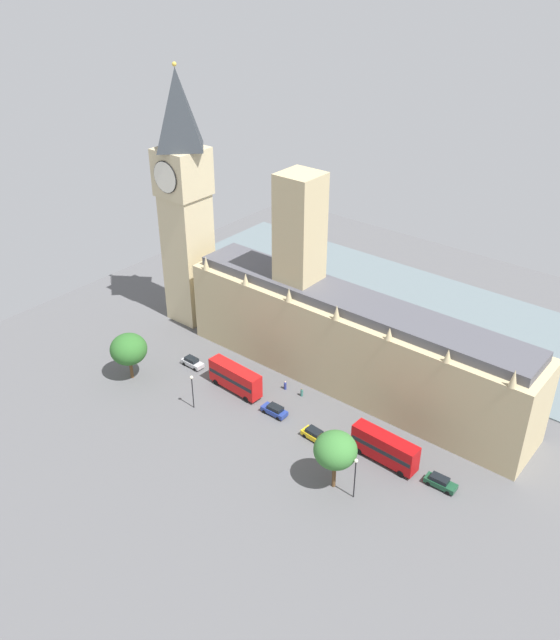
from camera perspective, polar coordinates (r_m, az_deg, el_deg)
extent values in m
plane|color=#565659|center=(116.26, 5.48, -5.77)|extent=(134.40, 134.40, 0.00)
cube|color=slate|center=(140.00, 12.85, 0.33)|extent=(36.04, 120.96, 0.25)
cube|color=tan|center=(113.45, 6.23, -2.21)|extent=(11.35, 64.40, 15.11)
cube|color=tan|center=(114.28, 1.66, 4.04)|extent=(6.67, 6.67, 35.38)
cube|color=#4C4C54|center=(109.25, 6.47, 1.50)|extent=(8.62, 61.83, 1.60)
cone|color=tan|center=(121.71, -6.40, 4.91)|extent=(1.20, 1.20, 2.68)
cone|color=tan|center=(115.75, -2.99, 3.54)|extent=(1.20, 1.20, 2.16)
cone|color=tan|center=(110.12, 0.77, 2.20)|extent=(1.20, 1.20, 2.46)
cone|color=tan|center=(105.12, 4.90, 0.67)|extent=(1.20, 1.20, 2.58)
cone|color=tan|center=(100.96, 9.40, -1.16)|extent=(1.20, 1.20, 2.06)
cone|color=tan|center=(97.43, 14.27, -2.99)|extent=(1.20, 1.20, 2.12)
cone|color=tan|center=(94.60, 19.50, -4.76)|extent=(1.20, 1.20, 2.77)
cube|color=#CCBA8E|center=(132.08, -7.85, 5.29)|extent=(7.47, 7.47, 26.16)
cube|color=#CCBA8E|center=(125.85, -8.41, 12.53)|extent=(8.21, 8.21, 8.77)
cylinder|color=silver|center=(123.15, -9.87, 12.02)|extent=(0.25, 5.67, 5.67)
torus|color=black|center=(123.15, -9.87, 12.02)|extent=(0.24, 5.91, 5.91)
cylinder|color=silver|center=(128.89, -9.75, 12.84)|extent=(5.67, 0.25, 5.67)
torus|color=black|center=(128.89, -9.75, 12.84)|extent=(5.91, 0.24, 5.91)
pyramid|color=#2D3338|center=(122.97, -8.82, 17.57)|extent=(8.21, 8.21, 13.91)
sphere|color=gold|center=(121.63, -9.10, 20.95)|extent=(0.80, 0.80, 0.80)
cube|color=#B7B7BC|center=(121.66, -7.54, -3.70)|extent=(1.80, 4.38, 0.75)
cube|color=black|center=(121.42, -7.63, -3.38)|extent=(1.50, 2.46, 0.65)
cylinder|color=black|center=(121.45, -6.80, -3.92)|extent=(0.26, 0.68, 0.68)
cylinder|color=black|center=(120.56, -7.34, -4.24)|extent=(0.26, 0.68, 0.68)
cylinder|color=black|center=(123.19, -7.71, -3.45)|extent=(0.26, 0.68, 0.68)
cylinder|color=black|center=(122.32, -8.25, -3.76)|extent=(0.26, 0.68, 0.68)
cube|color=red|center=(113.71, -3.88, -4.97)|extent=(3.03, 10.61, 4.20)
cube|color=black|center=(113.66, -3.88, -4.94)|extent=(3.07, 10.22, 0.70)
cylinder|color=black|center=(113.45, -2.12, -6.31)|extent=(0.41, 1.12, 1.10)
cylinder|color=black|center=(112.15, -2.94, -6.83)|extent=(0.41, 1.12, 1.10)
cylinder|color=black|center=(117.76, -4.71, -4.88)|extent=(0.41, 1.12, 1.10)
cylinder|color=black|center=(116.51, -5.52, -5.35)|extent=(0.41, 1.12, 1.10)
cube|color=navy|center=(109.22, -0.50, -7.83)|extent=(1.83, 4.50, 0.75)
cube|color=black|center=(108.68, -0.41, -7.59)|extent=(1.53, 2.52, 0.65)
cylinder|color=black|center=(109.68, -1.36, -7.90)|extent=(0.25, 0.68, 0.68)
cylinder|color=black|center=(110.67, -0.81, -7.50)|extent=(0.25, 0.68, 0.68)
cylinder|color=black|center=(108.24, -0.18, -8.49)|extent=(0.25, 0.68, 0.68)
cylinder|color=black|center=(109.25, 0.37, -8.07)|extent=(0.25, 0.68, 0.68)
cube|color=gold|center=(104.50, 3.05, -9.93)|extent=(2.22, 4.68, 0.75)
cube|color=black|center=(104.17, 2.97, -9.58)|extent=(1.76, 2.66, 0.65)
cylinder|color=black|center=(104.55, 3.97, -10.21)|extent=(0.30, 0.70, 0.68)
cylinder|color=black|center=(103.54, 3.35, -10.66)|extent=(0.30, 0.70, 0.68)
cylinder|color=black|center=(105.96, 2.75, -9.52)|extent=(0.30, 0.70, 0.68)
cylinder|color=black|center=(104.97, 2.13, -9.95)|extent=(0.30, 0.70, 0.68)
cube|color=#B20C0F|center=(100.53, 9.01, -10.79)|extent=(2.88, 10.58, 4.20)
cube|color=black|center=(100.48, 9.02, -10.75)|extent=(2.93, 10.19, 0.70)
cylinder|color=black|center=(101.37, 11.05, -12.20)|extent=(0.39, 1.11, 1.10)
cylinder|color=black|center=(99.85, 10.35, -12.90)|extent=(0.39, 1.11, 1.10)
cylinder|color=black|center=(104.07, 7.56, -10.51)|extent=(0.39, 1.11, 1.10)
cylinder|color=black|center=(102.59, 6.82, -11.16)|extent=(0.39, 1.11, 1.10)
cube|color=#19472D|center=(99.33, 13.67, -13.50)|extent=(1.86, 4.66, 0.75)
cube|color=black|center=(98.92, 13.60, -13.16)|extent=(1.53, 2.62, 0.65)
cylinder|color=black|center=(99.78, 14.63, -13.71)|extent=(0.27, 0.69, 0.68)
cylinder|color=black|center=(98.68, 14.23, -14.24)|extent=(0.27, 0.69, 0.68)
cylinder|color=black|center=(100.50, 13.07, -13.08)|extent=(0.27, 0.69, 0.68)
cylinder|color=black|center=(99.41, 12.66, -13.60)|extent=(0.27, 0.69, 0.68)
cylinder|color=#336B60|center=(113.36, 1.88, -6.28)|extent=(0.50, 0.50, 1.30)
sphere|color=#8C6647|center=(112.90, 1.89, -5.97)|extent=(0.25, 0.25, 0.25)
cube|color=#336B60|center=(113.52, 1.95, -6.18)|extent=(0.15, 0.31, 0.23)
cylinder|color=navy|center=(114.86, 0.45, -5.69)|extent=(0.65, 0.65, 1.37)
sphere|color=beige|center=(114.39, 0.45, -5.36)|extent=(0.26, 0.26, 0.26)
cube|color=black|center=(115.06, 0.43, -5.58)|extent=(0.30, 0.29, 0.25)
cylinder|color=brown|center=(120.06, -12.69, -4.14)|extent=(0.56, 0.56, 3.54)
ellipsoid|color=#2D6628|center=(117.81, -12.91, -2.46)|extent=(6.43, 6.43, 5.47)
cylinder|color=brown|center=(96.12, 4.68, -13.11)|extent=(0.56, 0.56, 4.37)
ellipsoid|color=#387533|center=(93.12, 4.79, -11.10)|extent=(6.12, 6.12, 5.20)
cylinder|color=black|center=(94.12, 6.45, -13.53)|extent=(0.18, 0.18, 6.39)
sphere|color=#F2EAC6|center=(91.77, 6.58, -11.95)|extent=(0.56, 0.56, 0.56)
cylinder|color=black|center=(110.31, -7.52, -6.28)|extent=(0.18, 0.18, 5.81)
sphere|color=#F2EAC6|center=(108.47, -7.63, -4.92)|extent=(0.56, 0.56, 0.56)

